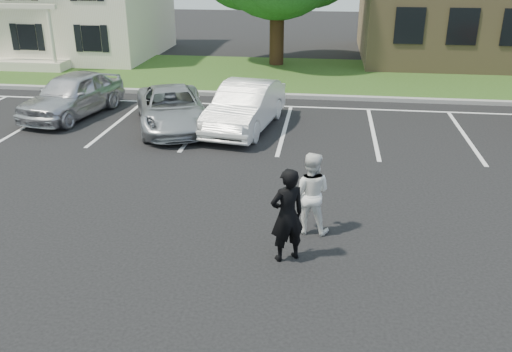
{
  "coord_description": "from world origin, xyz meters",
  "views": [
    {
      "loc": [
        1.29,
        -8.65,
        5.31
      ],
      "look_at": [
        0.0,
        1.0,
        1.25
      ],
      "focal_mm": 38.0,
      "sensor_mm": 36.0,
      "label": 1
    }
  ],
  "objects_px": {
    "car_silver_minivan": "(172,108)",
    "car_white_sedan": "(245,106)",
    "car_silver_west": "(72,94)",
    "man_white_shirt": "(310,193)",
    "man_black_suit": "(287,215)"
  },
  "relations": [
    {
      "from": "car_silver_minivan",
      "to": "car_white_sedan",
      "type": "relative_size",
      "value": 1.02
    },
    {
      "from": "car_silver_west",
      "to": "car_white_sedan",
      "type": "distance_m",
      "value": 6.15
    },
    {
      "from": "car_silver_west",
      "to": "car_silver_minivan",
      "type": "xyz_separation_m",
      "value": [
        3.76,
        -0.86,
        -0.12
      ]
    },
    {
      "from": "car_silver_west",
      "to": "man_white_shirt",
      "type": "bearing_deg",
      "value": -29.77
    },
    {
      "from": "man_black_suit",
      "to": "car_silver_west",
      "type": "distance_m",
      "value": 11.71
    },
    {
      "from": "man_black_suit",
      "to": "car_white_sedan",
      "type": "height_order",
      "value": "man_black_suit"
    },
    {
      "from": "car_silver_west",
      "to": "car_white_sedan",
      "type": "relative_size",
      "value": 0.98
    },
    {
      "from": "man_black_suit",
      "to": "man_white_shirt",
      "type": "distance_m",
      "value": 1.2
    },
    {
      "from": "car_silver_minivan",
      "to": "man_black_suit",
      "type": "bearing_deg",
      "value": -81.5
    },
    {
      "from": "man_white_shirt",
      "to": "car_silver_minivan",
      "type": "relative_size",
      "value": 0.38
    },
    {
      "from": "car_silver_west",
      "to": "car_white_sedan",
      "type": "bearing_deg",
      "value": 4.79
    },
    {
      "from": "car_silver_minivan",
      "to": "car_silver_west",
      "type": "bearing_deg",
      "value": 146.14
    },
    {
      "from": "car_white_sedan",
      "to": "man_black_suit",
      "type": "bearing_deg",
      "value": -67.0
    },
    {
      "from": "man_white_shirt",
      "to": "car_silver_minivan",
      "type": "distance_m",
      "value": 7.99
    },
    {
      "from": "man_black_suit",
      "to": "car_silver_west",
      "type": "height_order",
      "value": "man_black_suit"
    }
  ]
}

